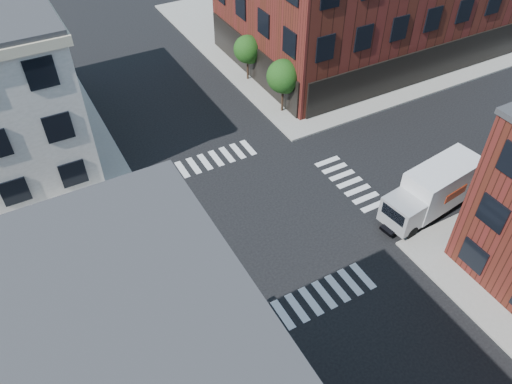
{
  "coord_description": "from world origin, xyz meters",
  "views": [
    {
      "loc": [
        -11.44,
        -19.8,
        22.97
      ],
      "look_at": [
        -0.54,
        -0.09,
        2.5
      ],
      "focal_mm": 35.0,
      "sensor_mm": 36.0,
      "label": 1
    }
  ],
  "objects": [
    {
      "name": "ground",
      "position": [
        0.0,
        0.0,
        0.0
      ],
      "size": [
        120.0,
        120.0,
        0.0
      ],
      "primitive_type": "plane",
      "color": "black",
      "rests_on": "ground"
    },
    {
      "name": "sidewalk_ne",
      "position": [
        21.0,
        21.0,
        0.07
      ],
      "size": [
        30.0,
        30.0,
        0.15
      ],
      "primitive_type": "cube",
      "color": "gray",
      "rests_on": "ground"
    },
    {
      "name": "tree_near",
      "position": [
        7.56,
        9.98,
        3.16
      ],
      "size": [
        2.69,
        2.69,
        4.49
      ],
      "color": "black",
      "rests_on": "ground"
    },
    {
      "name": "tree_far",
      "position": [
        7.56,
        15.98,
        2.87
      ],
      "size": [
        2.43,
        2.43,
        4.07
      ],
      "color": "black",
      "rests_on": "ground"
    },
    {
      "name": "signal_pole",
      "position": [
        -6.72,
        -6.68,
        2.86
      ],
      "size": [
        1.29,
        1.24,
        4.6
      ],
      "color": "black",
      "rests_on": "ground"
    },
    {
      "name": "box_truck",
      "position": [
        9.85,
        -4.67,
        1.74
      ],
      "size": [
        7.59,
        3.12,
        3.35
      ],
      "rotation": [
        0.0,
        0.0,
        0.13
      ],
      "color": "silver",
      "rests_on": "ground"
    },
    {
      "name": "traffic_cone",
      "position": [
        -5.7,
        -5.7,
        0.34
      ],
      "size": [
        0.48,
        0.48,
        0.71
      ],
      "rotation": [
        0.0,
        0.0,
        -0.3
      ],
      "color": "orange",
      "rests_on": "ground"
    }
  ]
}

